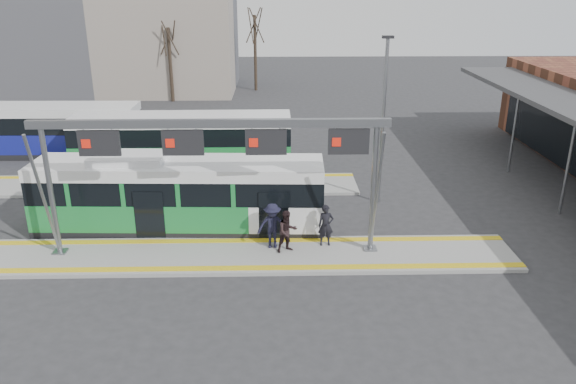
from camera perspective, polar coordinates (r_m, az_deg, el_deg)
name	(u,v)px	position (r m, az deg, el deg)	size (l,w,h in m)	color
ground	(229,257)	(21.83, -6.06, -6.63)	(120.00, 120.00, 0.00)	#2D2D30
platform_main	(228,256)	(21.79, -6.07, -6.45)	(22.00, 3.00, 0.15)	gray
platform_second	(163,185)	(29.64, -12.62, 0.69)	(20.00, 3.00, 0.15)	gray
tactile_main	(228,254)	(21.76, -6.07, -6.25)	(22.00, 2.65, 0.02)	yellow
tactile_second	(166,176)	(30.68, -12.25, 1.57)	(20.00, 0.35, 0.02)	yellow
gantry	(215,148)	(20.50, -7.43, 4.45)	(13.00, 1.68, 5.20)	slate
hero_bus	(179,196)	(23.99, -11.03, -0.36)	(12.09, 2.99, 3.30)	black
bg_bus_green	(183,142)	(32.09, -10.66, 5.03)	(12.08, 2.64, 3.02)	black
bg_bus_blue	(41,131)	(37.04, -23.83, 5.73)	(11.69, 2.73, 3.04)	black
passenger_a	(326,225)	(22.06, 3.86, -3.40)	(0.61, 0.40, 1.67)	black
passenger_b	(287,231)	(21.50, -0.07, -4.01)	(0.81, 0.63, 1.67)	black
passenger_c	(272,226)	(21.80, -1.60, -3.45)	(1.18, 0.68, 1.82)	black
tree_left	(169,38)	(50.08, -12.04, 15.04)	(1.40, 1.40, 7.08)	#382B21
tree_mid	(255,26)	(54.37, -3.40, 16.49)	(1.40, 1.40, 7.87)	#382B21
lamp_east	(383,118)	(26.10, 9.64, 7.44)	(0.50, 0.25, 7.74)	slate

